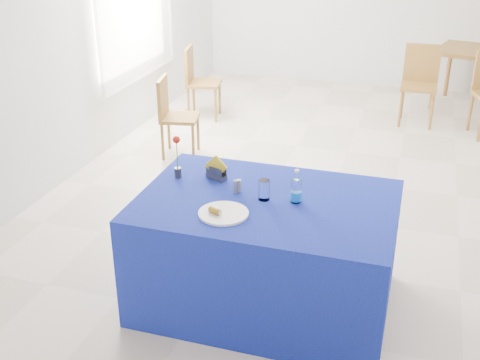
# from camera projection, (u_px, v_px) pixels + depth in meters

# --- Properties ---
(floor) EXTENTS (7.00, 7.00, 0.00)m
(floor) POSITION_uv_depth(u_px,v_px,m) (336.00, 181.00, 5.80)
(floor) COLOR beige
(floor) RESTS_ON ground
(plate) EXTENTS (0.30, 0.30, 0.01)m
(plate) POSITION_uv_depth(u_px,v_px,m) (223.00, 213.00, 3.56)
(plate) COLOR white
(plate) RESTS_ON blue_table
(drinking_glass) EXTENTS (0.07, 0.07, 0.13)m
(drinking_glass) POSITION_uv_depth(u_px,v_px,m) (264.00, 190.00, 3.72)
(drinking_glass) COLOR white
(drinking_glass) RESTS_ON blue_table
(salt_shaker) EXTENTS (0.03, 0.03, 0.08)m
(salt_shaker) POSITION_uv_depth(u_px,v_px,m) (239.00, 186.00, 3.83)
(salt_shaker) COLOR slate
(salt_shaker) RESTS_ON blue_table
(pepper_shaker) EXTENTS (0.03, 0.03, 0.08)m
(pepper_shaker) POSITION_uv_depth(u_px,v_px,m) (236.00, 187.00, 3.81)
(pepper_shaker) COLOR slate
(pepper_shaker) RESTS_ON blue_table
(blue_table) EXTENTS (1.60, 1.10, 0.76)m
(blue_table) POSITION_uv_depth(u_px,v_px,m) (266.00, 252.00, 3.90)
(blue_table) COLOR navy
(blue_table) RESTS_ON floor
(water_bottle) EXTENTS (0.07, 0.07, 0.21)m
(water_bottle) POSITION_uv_depth(u_px,v_px,m) (296.00, 191.00, 3.69)
(water_bottle) COLOR white
(water_bottle) RESTS_ON blue_table
(napkin_holder) EXTENTS (0.16, 0.11, 0.17)m
(napkin_holder) POSITION_uv_depth(u_px,v_px,m) (216.00, 172.00, 4.00)
(napkin_holder) COLOR #3B3C41
(napkin_holder) RESTS_ON blue_table
(rose_vase) EXTENTS (0.05, 0.05, 0.30)m
(rose_vase) POSITION_uv_depth(u_px,v_px,m) (177.00, 158.00, 3.98)
(rose_vase) COLOR #27262C
(rose_vase) RESTS_ON blue_table
(chair_bg_left) EXTENTS (0.41, 0.41, 0.93)m
(chair_bg_left) POSITION_uv_depth(u_px,v_px,m) (420.00, 79.00, 7.14)
(chair_bg_left) COLOR olive
(chair_bg_left) RESTS_ON floor
(chair_win_a) EXTENTS (0.44, 0.44, 0.83)m
(chair_win_a) POSITION_uv_depth(u_px,v_px,m) (172.00, 111.00, 6.20)
(chair_win_a) COLOR olive
(chair_win_a) RESTS_ON floor
(chair_win_b) EXTENTS (0.45, 0.45, 0.87)m
(chair_win_b) POSITION_uv_depth(u_px,v_px,m) (197.00, 77.00, 7.31)
(chair_win_b) COLOR olive
(chair_win_b) RESTS_ON floor
(banana_pieces) EXTENTS (0.09, 0.06, 0.04)m
(banana_pieces) POSITION_uv_depth(u_px,v_px,m) (215.00, 211.00, 3.53)
(banana_pieces) COLOR gold
(banana_pieces) RESTS_ON plate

